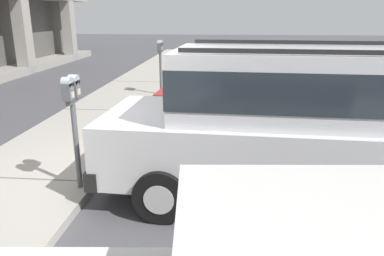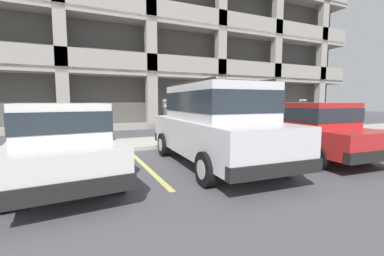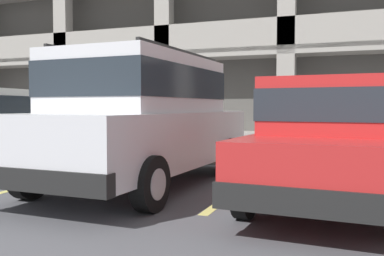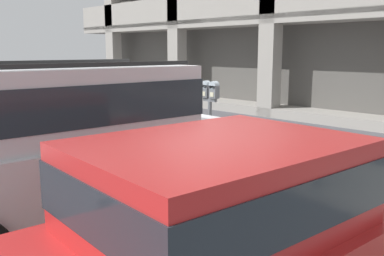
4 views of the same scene
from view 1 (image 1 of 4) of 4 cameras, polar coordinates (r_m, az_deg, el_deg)
The scene contains 7 objects.
ground_plane at distance 5.52m, azimuth -12.35°, elevation -9.67°, with size 80.00×80.00×0.10m.
sidewalk at distance 5.98m, azimuth -24.49°, elevation -7.55°, with size 40.00×2.20×0.12m.
parking_stall_lines at distance 6.66m, azimuth 3.23°, elevation -3.98°, with size 12.44×4.80×0.01m.
silver_suv at distance 5.00m, azimuth 14.10°, elevation 1.39°, with size 2.17×4.86×2.03m.
dark_hatchback at distance 7.82m, azimuth 12.34°, elevation 5.07°, with size 2.05×4.59×1.54m.
parking_meter_near at distance 5.03m, azimuth -17.72°, elevation 3.18°, with size 0.35×0.12×1.53m.
parking_meter_far at distance 10.88m, azimuth -4.86°, elevation 11.09°, with size 0.35×0.12×1.55m.
Camera 1 is at (-4.68, -1.61, 2.40)m, focal length 35.00 mm.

